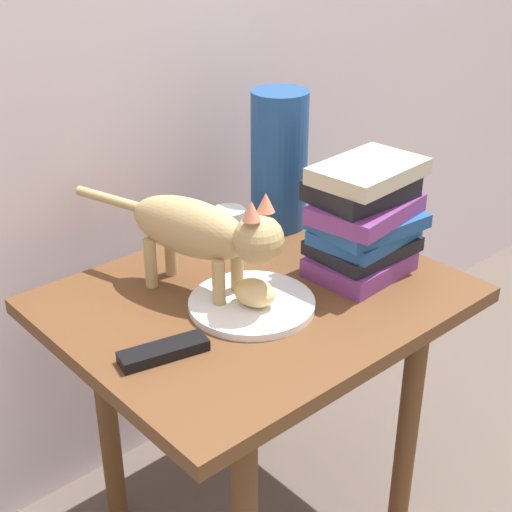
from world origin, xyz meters
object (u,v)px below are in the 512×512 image
object	(u,v)px
side_table	(256,334)
tv_remote	(164,351)
book_stack	(364,219)
bread_roll	(255,293)
candle_jar	(229,230)
green_vase	(279,161)
cat	(202,231)
plate	(252,304)

from	to	relation	value
side_table	tv_remote	bearing A→B (deg)	-167.77
book_stack	tv_remote	distance (m)	0.48
tv_remote	bread_roll	bearing A→B (deg)	15.31
side_table	candle_jar	xyz separation A→B (m)	(0.09, 0.19, 0.13)
side_table	candle_jar	world-z (taller)	candle_jar
side_table	green_vase	world-z (taller)	green_vase
green_vase	tv_remote	distance (m)	0.58
candle_jar	tv_remote	xyz separation A→B (m)	(-0.35, -0.25, -0.03)
cat	tv_remote	world-z (taller)	cat
green_vase	candle_jar	distance (m)	0.19
bread_roll	tv_remote	size ratio (longest dim) A/B	0.53
green_vase	plate	bearing A→B (deg)	-140.68
green_vase	tv_remote	world-z (taller)	green_vase
cat	side_table	bearing A→B (deg)	-39.69
book_stack	green_vase	size ratio (longest dim) A/B	0.77
cat	tv_remote	bearing A→B (deg)	-146.56
side_table	book_stack	distance (m)	0.31
candle_jar	side_table	bearing A→B (deg)	-116.19
plate	book_stack	world-z (taller)	book_stack
plate	green_vase	xyz separation A→B (m)	(0.29, 0.24, 0.15)
side_table	tv_remote	distance (m)	0.28
cat	book_stack	distance (m)	0.32
plate	tv_remote	world-z (taller)	tv_remote
plate	bread_roll	xyz separation A→B (m)	(-0.01, -0.01, 0.03)
cat	book_stack	world-z (taller)	same
book_stack	side_table	bearing A→B (deg)	161.75
side_table	book_stack	bearing A→B (deg)	-18.25
bread_roll	book_stack	size ratio (longest dim) A/B	0.34
plate	candle_jar	xyz separation A→B (m)	(0.13, 0.22, 0.03)
side_table	tv_remote	xyz separation A→B (m)	(-0.25, -0.05, 0.10)
cat	candle_jar	size ratio (longest dim) A/B	5.50
book_stack	tv_remote	xyz separation A→B (m)	(-0.47, 0.02, -0.10)
plate	tv_remote	size ratio (longest dim) A/B	1.56
book_stack	candle_jar	xyz separation A→B (m)	(-0.12, 0.26, -0.08)
candle_jar	book_stack	bearing A→B (deg)	-64.88
green_vase	cat	bearing A→B (deg)	-156.56
book_stack	candle_jar	size ratio (longest dim) A/B	2.78
plate	green_vase	distance (m)	0.40
cat	candle_jar	distance (m)	0.23
cat	green_vase	xyz separation A→B (m)	(0.32, 0.14, 0.02)
bread_roll	cat	bearing A→B (deg)	105.09
bread_roll	green_vase	size ratio (longest dim) A/B	0.26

